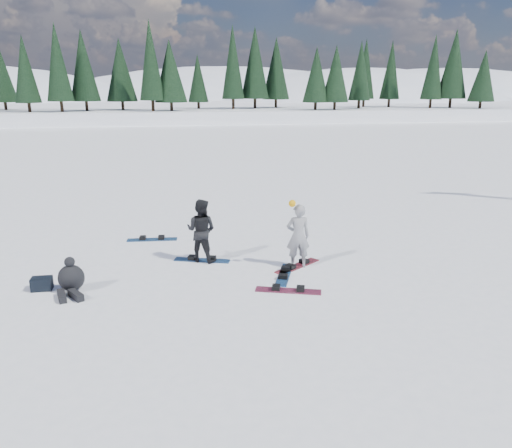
{
  "coord_description": "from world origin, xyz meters",
  "views": [
    {
      "loc": [
        -4.76,
        -11.48,
        4.56
      ],
      "look_at": [
        -2.58,
        0.71,
        1.1
      ],
      "focal_mm": 35.0,
      "sensor_mm": 36.0,
      "label": 1
    }
  ],
  "objects_px": {
    "gear_bag": "(42,284)",
    "snowboard_loose_c": "(152,240)",
    "snowboard_loose_b": "(288,291)",
    "snowboarder_man": "(201,230)",
    "snowboard_loose_a": "(284,275)",
    "seated_rider": "(71,279)",
    "snowboarder_woman": "(298,236)"
  },
  "relations": [
    {
      "from": "snowboard_loose_b",
      "to": "gear_bag",
      "type": "bearing_deg",
      "value": -172.77
    },
    {
      "from": "snowboarder_man",
      "to": "snowboard_loose_a",
      "type": "distance_m",
      "value": 2.55
    },
    {
      "from": "gear_bag",
      "to": "snowboard_loose_a",
      "type": "bearing_deg",
      "value": -0.96
    },
    {
      "from": "snowboarder_man",
      "to": "snowboard_loose_a",
      "type": "xyz_separation_m",
      "value": [
        1.94,
        -1.43,
        -0.83
      ]
    },
    {
      "from": "snowboard_loose_a",
      "to": "snowboard_loose_b",
      "type": "distance_m",
      "value": 1.0
    },
    {
      "from": "snowboard_loose_b",
      "to": "snowboard_loose_c",
      "type": "distance_m",
      "value": 5.54
    },
    {
      "from": "snowboard_loose_b",
      "to": "seated_rider",
      "type": "bearing_deg",
      "value": -171.44
    },
    {
      "from": "snowboarder_man",
      "to": "gear_bag",
      "type": "distance_m",
      "value": 4.07
    },
    {
      "from": "snowboard_loose_b",
      "to": "snowboarder_man",
      "type": "bearing_deg",
      "value": 144.8
    },
    {
      "from": "seated_rider",
      "to": "snowboard_loose_b",
      "type": "relative_size",
      "value": 0.71
    },
    {
      "from": "snowboarder_man",
      "to": "snowboarder_woman",
      "type": "bearing_deg",
      "value": -172.03
    },
    {
      "from": "seated_rider",
      "to": "snowboard_loose_b",
      "type": "distance_m",
      "value": 4.95
    },
    {
      "from": "snowboarder_woman",
      "to": "snowboard_loose_c",
      "type": "bearing_deg",
      "value": -35.31
    },
    {
      "from": "seated_rider",
      "to": "snowboard_loose_a",
      "type": "bearing_deg",
      "value": -21.95
    },
    {
      "from": "snowboarder_man",
      "to": "seated_rider",
      "type": "distance_m",
      "value": 3.5
    },
    {
      "from": "snowboarder_man",
      "to": "seated_rider",
      "type": "height_order",
      "value": "snowboarder_man"
    },
    {
      "from": "snowboard_loose_c",
      "to": "snowboard_loose_b",
      "type": "bearing_deg",
      "value": -50.73
    },
    {
      "from": "snowboarder_man",
      "to": "snowboard_loose_c",
      "type": "distance_m",
      "value": 2.66
    },
    {
      "from": "gear_bag",
      "to": "snowboard_loose_c",
      "type": "height_order",
      "value": "gear_bag"
    },
    {
      "from": "gear_bag",
      "to": "snowboard_loose_b",
      "type": "bearing_deg",
      "value": -11.01
    },
    {
      "from": "snowboard_loose_a",
      "to": "snowboard_loose_b",
      "type": "xyz_separation_m",
      "value": [
        -0.14,
        -0.99,
        0.0
      ]
    },
    {
      "from": "snowboarder_man",
      "to": "gear_bag",
      "type": "height_order",
      "value": "snowboarder_man"
    },
    {
      "from": "gear_bag",
      "to": "seated_rider",
      "type": "bearing_deg",
      "value": -19.88
    },
    {
      "from": "seated_rider",
      "to": "snowboard_loose_b",
      "type": "height_order",
      "value": "seated_rider"
    },
    {
      "from": "gear_bag",
      "to": "snowboard_loose_c",
      "type": "xyz_separation_m",
      "value": [
        2.41,
        3.47,
        -0.14
      ]
    },
    {
      "from": "snowboarder_man",
      "to": "seated_rider",
      "type": "relative_size",
      "value": 1.58
    },
    {
      "from": "snowboarder_man",
      "to": "snowboard_loose_c",
      "type": "bearing_deg",
      "value": -28.95
    },
    {
      "from": "snowboard_loose_a",
      "to": "snowboard_loose_c",
      "type": "relative_size",
      "value": 1.0
    },
    {
      "from": "snowboard_loose_b",
      "to": "snowboard_loose_c",
      "type": "xyz_separation_m",
      "value": [
        -3.16,
        4.55,
        0.0
      ]
    },
    {
      "from": "seated_rider",
      "to": "gear_bag",
      "type": "relative_size",
      "value": 2.38
    },
    {
      "from": "snowboarder_woman",
      "to": "snowboarder_man",
      "type": "xyz_separation_m",
      "value": [
        -2.41,
        0.9,
        0.0
      ]
    },
    {
      "from": "snowboarder_man",
      "to": "snowboard_loose_b",
      "type": "distance_m",
      "value": 3.12
    }
  ]
}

